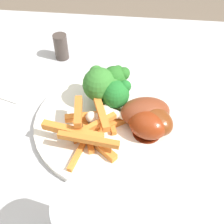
{
  "coord_description": "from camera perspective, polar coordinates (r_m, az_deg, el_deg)",
  "views": [
    {
      "loc": [
        -0.04,
        0.35,
        1.08
      ],
      "look_at": [
        -0.0,
        0.03,
        0.73
      ],
      "focal_mm": 45.45,
      "sensor_mm": 36.0,
      "label": 1
    }
  ],
  "objects": [
    {
      "name": "dining_table",
      "position": [
        0.61,
        0.03,
        -7.82
      ],
      "size": [
        0.96,
        0.72,
        0.7
      ],
      "color": "#B7B7BC",
      "rests_on": "ground_plane"
    },
    {
      "name": "dinner_plate",
      "position": [
        0.49,
        -0.0,
        -2.07
      ],
      "size": [
        0.26,
        0.26,
        0.01
      ],
      "primitive_type": "cylinder",
      "color": "white",
      "rests_on": "dining_table"
    },
    {
      "name": "broccoli_floret_front",
      "position": [
        0.5,
        1.26,
        6.99
      ],
      "size": [
        0.04,
        0.05,
        0.07
      ],
      "color": "#8DA057",
      "rests_on": "dinner_plate"
    },
    {
      "name": "broccoli_floret_middle",
      "position": [
        0.49,
        -2.34,
        5.56
      ],
      "size": [
        0.06,
        0.07,
        0.07
      ],
      "color": "#76AB4F",
      "rests_on": "dinner_plate"
    },
    {
      "name": "broccoli_floret_back",
      "position": [
        0.49,
        0.59,
        3.93
      ],
      "size": [
        0.06,
        0.05,
        0.06
      ],
      "color": "#83BC59",
      "rests_on": "dinner_plate"
    },
    {
      "name": "carrot_fries_pile",
      "position": [
        0.46,
        -4.18,
        -2.83
      ],
      "size": [
        0.14,
        0.16,
        0.05
      ],
      "color": "orange",
      "rests_on": "dinner_plate"
    },
    {
      "name": "chicken_drumstick_near",
      "position": [
        0.47,
        7.79,
        -1.2
      ],
      "size": [
        0.11,
        0.1,
        0.04
      ],
      "color": "#4B1D0B",
      "rests_on": "dinner_plate"
    },
    {
      "name": "chicken_drumstick_far",
      "position": [
        0.46,
        6.56,
        -2.31
      ],
      "size": [
        0.12,
        0.07,
        0.04
      ],
      "color": "#5B1A0A",
      "rests_on": "dinner_plate"
    },
    {
      "name": "chicken_drumstick_extra",
      "position": [
        0.47,
        6.14,
        -0.07
      ],
      "size": [
        0.14,
        0.07,
        0.05
      ],
      "color": "#552012",
      "rests_on": "dinner_plate"
    },
    {
      "name": "napkin",
      "position": [
        0.65,
        -21.01,
        7.65
      ],
      "size": [
        0.2,
        0.18,
        0.0
      ],
      "primitive_type": "cube",
      "rotation": [
        0.0,
        0.0,
        2.84
      ],
      "color": "white",
      "rests_on": "dining_table"
    },
    {
      "name": "pepper_shaker",
      "position": [
        0.64,
        -10.22,
        12.79
      ],
      "size": [
        0.03,
        0.03,
        0.06
      ],
      "primitive_type": "cylinder",
      "color": "#423833",
      "rests_on": "dining_table"
    }
  ]
}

